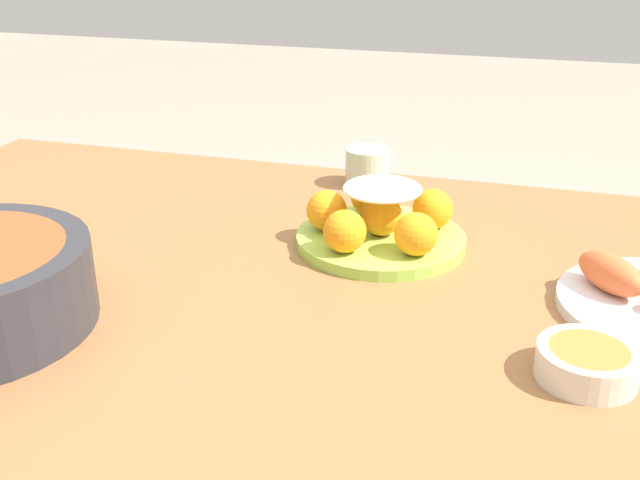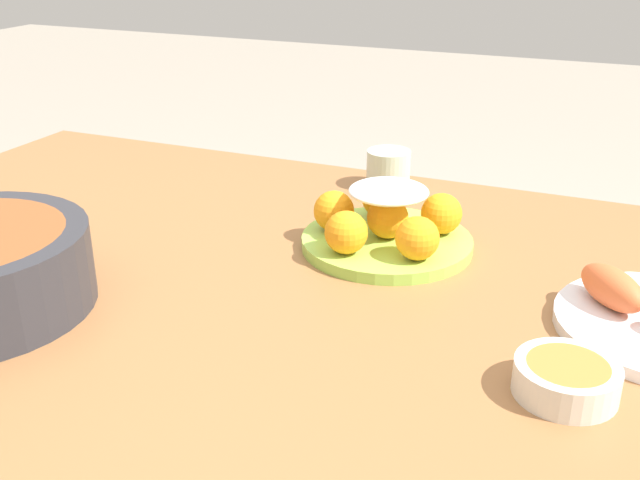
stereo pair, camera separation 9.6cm
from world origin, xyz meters
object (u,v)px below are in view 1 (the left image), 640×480
cake_plate (380,222)px  sauce_bowl (587,362)px  cup_near (367,167)px  dining_table (253,352)px

cake_plate → sauce_bowl: 0.37m
cake_plate → cup_near: 0.25m
dining_table → sauce_bowl: sauce_bowl is taller
cake_plate → sauce_bowl: cake_plate is taller
cake_plate → sauce_bowl: size_ratio=2.34×
dining_table → cake_plate: cake_plate is taller
cake_plate → sauce_bowl: (-0.27, 0.26, -0.02)m
cup_near → cake_plate: bearing=107.4°
sauce_bowl → dining_table: bearing=-10.1°
dining_table → cup_near: bearing=-95.5°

